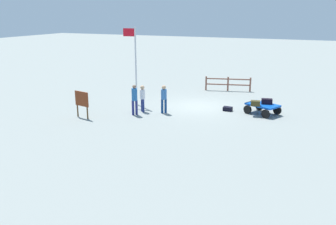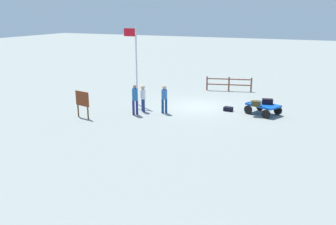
# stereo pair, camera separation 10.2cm
# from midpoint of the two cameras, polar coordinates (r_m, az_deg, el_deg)

# --- Properties ---
(ground_plane) EXTENTS (120.00, 120.00, 0.00)m
(ground_plane) POSITION_cam_midpoint_polar(r_m,az_deg,el_deg) (22.42, 4.98, 0.98)
(ground_plane) COLOR gray
(luggage_cart) EXTENTS (2.10, 1.89, 0.60)m
(luggage_cart) POSITION_cam_midpoint_polar(r_m,az_deg,el_deg) (21.26, 14.99, 0.88)
(luggage_cart) COLOR blue
(luggage_cart) RESTS_ON ground
(suitcase_navy) EXTENTS (0.57, 0.44, 0.28)m
(suitcase_navy) POSITION_cam_midpoint_polar(r_m,az_deg,el_deg) (20.70, 13.97, 1.42)
(suitcase_navy) COLOR #3D361A
(suitcase_navy) RESTS_ON luggage_cart
(suitcase_tan) EXTENTS (0.66, 0.44, 0.30)m
(suitcase_tan) POSITION_cam_midpoint_polar(r_m,az_deg,el_deg) (21.27, 15.68, 1.70)
(suitcase_tan) COLOR black
(suitcase_tan) RESTS_ON luggage_cart
(suitcase_dark) EXTENTS (0.53, 0.40, 0.24)m
(suitcase_dark) POSITION_cam_midpoint_polar(r_m,az_deg,el_deg) (21.60, 9.70, 0.56)
(suitcase_dark) COLOR black
(suitcase_dark) RESTS_ON ground
(worker_lead) EXTENTS (0.44, 0.44, 1.75)m
(worker_lead) POSITION_cam_midpoint_polar(r_m,az_deg,el_deg) (20.34, -5.14, 2.35)
(worker_lead) COLOR navy
(worker_lead) RESTS_ON ground
(worker_trailing) EXTENTS (0.43, 0.43, 1.58)m
(worker_trailing) POSITION_cam_midpoint_polar(r_m,az_deg,el_deg) (21.00, -3.86, 2.53)
(worker_trailing) COLOR navy
(worker_trailing) RESTS_ON ground
(worker_supervisor) EXTENTS (0.43, 0.43, 1.65)m
(worker_supervisor) POSITION_cam_midpoint_polar(r_m,az_deg,el_deg) (20.61, -0.45, 2.49)
(worker_supervisor) COLOR navy
(worker_supervisor) RESTS_ON ground
(flagpole) EXTENTS (0.86, 0.10, 4.83)m
(flagpole) POSITION_cam_midpoint_polar(r_m,az_deg,el_deg) (22.38, -5.10, 8.25)
(flagpole) COLOR silver
(flagpole) RESTS_ON ground
(signboard) EXTENTS (0.99, 0.27, 1.50)m
(signboard) POSITION_cam_midpoint_polar(r_m,az_deg,el_deg) (20.26, -13.34, 1.84)
(signboard) COLOR #4C3319
(signboard) RESTS_ON ground
(wooden_fence) EXTENTS (3.26, 0.91, 1.05)m
(wooden_fence) POSITION_cam_midpoint_polar(r_m,az_deg,el_deg) (26.99, 9.78, 4.65)
(wooden_fence) COLOR brown
(wooden_fence) RESTS_ON ground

